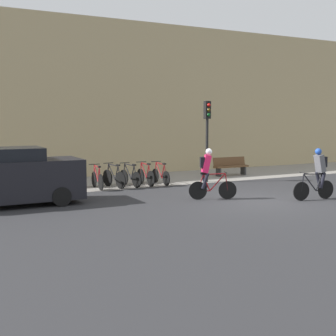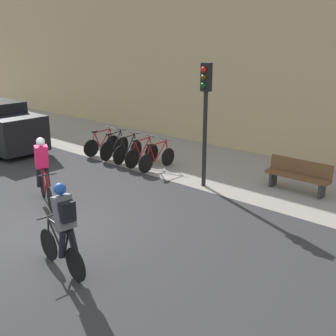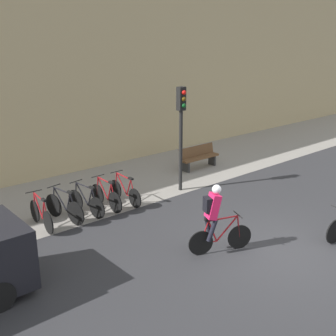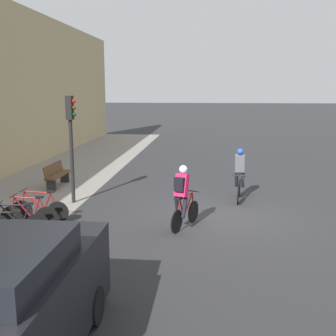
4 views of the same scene
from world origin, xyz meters
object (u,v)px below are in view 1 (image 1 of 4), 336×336
Objects in this scene: cyclist_grey at (318,172)px; traffic_light_pole at (207,126)px; parked_bike_2 at (130,177)px; parked_bike_4 at (161,175)px; bench at (231,166)px; parked_bike_0 at (97,179)px; parked_bike_3 at (146,176)px; parked_car at (12,178)px; parked_bike_1 at (114,178)px; cyclist_pink at (208,172)px.

traffic_light_pole is at bearing 100.51° from cyclist_grey.
cyclist_grey reaches higher than parked_bike_2.
parked_bike_4 is (1.39, -0.00, -0.01)m from parked_bike_2.
parked_bike_4 is 4.50m from bench.
parked_bike_0 reaches higher than bench.
parked_bike_0 is 7.24m from bench.
parked_bike_0 is 5.32m from traffic_light_pole.
parked_bike_3 is 0.37× the size of parked_car.
parked_bike_1 is 4.79m from parked_car.
parked_car is at bearing 159.05° from cyclist_grey.
parked_bike_3 reaches higher than parked_bike_4.
cyclist_pink is at bearing -74.01° from parked_bike_2.
parked_bike_1 is 2.09m from parked_bike_4.
parked_car reaches higher than parked_bike_2.
parked_bike_4 is at bearing -165.43° from bench.
parked_car is (-4.95, -2.15, 0.51)m from parked_bike_2.
parked_bike_4 reaches higher than bench.
parked_bike_4 is (0.23, 4.06, -0.56)m from cyclist_pink.
cyclist_grey reaches higher than parked_bike_3.
parked_bike_3 is at bearing 174.29° from traffic_light_pole.
parked_bike_0 is at bearing -171.01° from bench.
parked_bike_0 is at bearing 31.14° from parked_car.
parked_bike_3 is 0.88× the size of bench.
parked_bike_1 is at bearing 0.08° from parked_bike_0.
parked_bike_4 is at bearing 18.68° from parked_car.
parked_bike_2 is at bearing 105.99° from cyclist_pink.
cyclist_grey is at bearing -51.90° from parked_bike_2.
parked_bike_1 is 4.68m from traffic_light_pole.
parked_bike_0 is 0.70m from parked_bike_1.
traffic_light_pole reaches higher than parked_bike_2.
parked_bike_0 is at bearing -179.92° from parked_bike_1.
parked_bike_3 is 0.96× the size of parked_bike_4.
cyclist_grey is 6.96m from parked_bike_3.
parked_bike_1 is (-1.86, 4.06, -0.54)m from cyclist_pink.
bench is (7.15, 1.13, 0.09)m from parked_bike_0.
traffic_light_pole is (4.91, -0.28, 2.05)m from parked_bike_0.
cyclist_pink is at bearing -83.43° from parked_bike_3.
parked_bike_2 is (-4.53, 5.78, -0.56)m from cyclist_grey.
parked_bike_1 is 0.70m from parked_bike_2.
parked_bike_0 reaches higher than parked_bike_4.
cyclist_pink reaches higher than parked_bike_1.
cyclist_grey is 7.36m from parked_bike_2.
cyclist_grey is at bearing -47.87° from parked_bike_1.
bench is (5.06, 1.13, 0.08)m from parked_bike_3.
cyclist_grey is 1.08× the size of parked_bike_1.
parked_bike_2 is (1.40, 0.00, 0.00)m from parked_bike_0.
parked_bike_0 is 1.40m from parked_bike_2.
bench is at bearing 11.12° from parked_bike_2.
cyclist_pink is 3.78m from cyclist_grey.
bench is at bearing 32.19° from traffic_light_pole.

